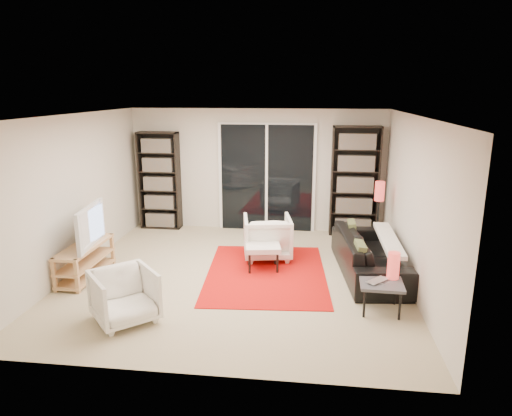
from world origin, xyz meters
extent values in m
plane|color=tan|center=(0.00, 0.00, 0.00)|extent=(5.00, 5.00, 0.00)
cube|color=beige|center=(0.00, 2.50, 1.20)|extent=(5.00, 0.02, 2.40)
cube|color=beige|center=(0.00, -2.50, 1.20)|extent=(5.00, 0.02, 2.40)
cube|color=beige|center=(-2.50, 0.00, 1.20)|extent=(0.02, 5.00, 2.40)
cube|color=beige|center=(2.50, 0.00, 1.20)|extent=(0.02, 5.00, 2.40)
cube|color=white|center=(0.00, 0.00, 2.40)|extent=(5.00, 5.00, 0.02)
cube|color=white|center=(0.20, 2.47, 1.05)|extent=(1.92, 0.06, 2.16)
cube|color=black|center=(0.20, 2.44, 1.05)|extent=(1.80, 0.02, 2.10)
cube|color=white|center=(0.20, 2.42, 1.05)|extent=(0.05, 0.02, 2.10)
cube|color=black|center=(-1.95, 2.34, 0.97)|extent=(0.80, 0.30, 1.95)
cube|color=#8E590A|center=(-1.95, 2.32, 0.97)|extent=(0.70, 0.22, 1.85)
cube|color=black|center=(1.90, 2.34, 1.05)|extent=(0.90, 0.30, 2.10)
cube|color=#8E590A|center=(1.90, 2.32, 1.05)|extent=(0.80, 0.22, 2.00)
cube|color=tan|center=(-2.26, -0.29, 0.48)|extent=(0.39, 1.23, 0.04)
cube|color=tan|center=(-2.26, -0.29, 0.25)|extent=(0.39, 1.23, 0.03)
cube|color=tan|center=(-2.26, -0.29, 0.06)|extent=(0.39, 1.23, 0.04)
cube|color=tan|center=(-2.43, -0.87, 0.25)|extent=(0.05, 0.05, 0.50)
cube|color=tan|center=(-2.43, 0.28, 0.25)|extent=(0.05, 0.05, 0.50)
cube|color=tan|center=(-2.09, -0.87, 0.25)|extent=(0.05, 0.05, 0.50)
cube|color=tan|center=(-2.09, 0.28, 0.25)|extent=(0.05, 0.05, 0.50)
imported|color=black|center=(-2.24, -0.29, 0.80)|extent=(0.27, 1.06, 0.61)
cube|color=red|center=(0.43, 0.15, 0.01)|extent=(1.97, 2.56, 0.01)
imported|color=black|center=(1.99, 0.36, 0.31)|extent=(1.05, 2.21, 0.62)
imported|color=silver|center=(0.37, 0.86, 0.36)|extent=(0.89, 0.91, 0.72)
imported|color=silver|center=(-1.13, -1.53, 0.32)|extent=(0.99, 0.99, 0.65)
cube|color=silver|center=(0.35, 0.32, 0.36)|extent=(0.60, 0.52, 0.08)
cylinder|color=black|center=(0.17, 0.11, 0.16)|extent=(0.04, 0.04, 0.32)
cylinder|color=black|center=(0.11, 0.46, 0.16)|extent=(0.04, 0.04, 0.32)
cylinder|color=black|center=(0.60, 0.19, 0.16)|extent=(0.04, 0.04, 0.32)
cylinder|color=black|center=(0.53, 0.53, 0.16)|extent=(0.04, 0.04, 0.32)
cube|color=#46464B|center=(1.99, -0.88, 0.38)|extent=(0.55, 0.55, 0.04)
cylinder|color=black|center=(1.77, -1.09, 0.19)|extent=(0.03, 0.03, 0.38)
cylinder|color=black|center=(1.78, -0.66, 0.19)|extent=(0.03, 0.03, 0.38)
cylinder|color=black|center=(2.19, -1.10, 0.19)|extent=(0.03, 0.03, 0.38)
cylinder|color=black|center=(2.21, -0.68, 0.19)|extent=(0.03, 0.03, 0.38)
imported|color=silver|center=(1.97, -0.93, 0.41)|extent=(0.37, 0.37, 0.02)
cylinder|color=red|center=(2.14, -0.75, 0.57)|extent=(0.15, 0.15, 0.35)
cylinder|color=black|center=(2.24, 1.46, 0.01)|extent=(0.18, 0.18, 0.03)
cylinder|color=black|center=(2.24, 1.46, 0.46)|extent=(0.03, 0.03, 0.92)
cylinder|color=red|center=(2.24, 1.46, 1.06)|extent=(0.17, 0.17, 0.33)
camera|label=1|loc=(1.06, -6.36, 2.74)|focal=32.00mm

